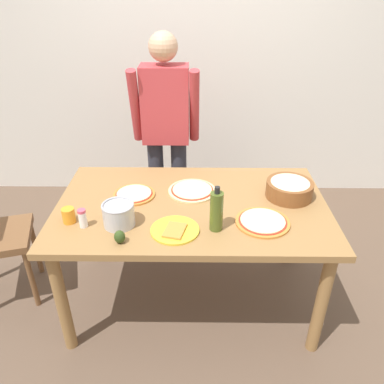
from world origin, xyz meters
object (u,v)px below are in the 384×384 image
(dining_table, at_px, (192,216))
(salt_shaker, at_px, (83,218))
(person_cook, at_px, (166,129))
(cup_orange, at_px, (69,215))
(avocado, at_px, (120,237))
(pizza_second_cooked, at_px, (263,222))
(popcorn_bowl, at_px, (289,188))
(pizza_cooked_on_tray, at_px, (134,194))
(olive_oil_bottle, at_px, (216,211))
(pizza_raw_on_board, at_px, (192,190))
(plate_with_slice, at_px, (175,230))
(steel_pot, at_px, (119,214))

(dining_table, relative_size, salt_shaker, 15.09)
(person_cook, height_order, cup_orange, person_cook)
(avocado, bearing_deg, pizza_second_cooked, 13.52)
(pizza_second_cooked, bearing_deg, popcorn_bowl, 55.10)
(person_cook, relative_size, cup_orange, 19.06)
(pizza_cooked_on_tray, distance_m, olive_oil_bottle, 0.60)
(dining_table, bearing_deg, pizza_cooked_on_tray, 165.88)
(dining_table, xyz_separation_m, pizza_raw_on_board, (0.00, 0.14, 0.10))
(salt_shaker, distance_m, avocado, 0.26)
(plate_with_slice, distance_m, cup_orange, 0.59)
(person_cook, relative_size, olive_oil_bottle, 6.33)
(popcorn_bowl, relative_size, salt_shaker, 2.64)
(dining_table, height_order, pizza_second_cooked, pizza_second_cooked)
(dining_table, distance_m, person_cook, 0.83)
(popcorn_bowl, height_order, cup_orange, popcorn_bowl)
(salt_shaker, bearing_deg, person_cook, 69.19)
(pizza_second_cooked, bearing_deg, cup_orange, -179.99)
(cup_orange, bearing_deg, pizza_raw_on_board, 26.87)
(plate_with_slice, height_order, avocado, avocado)
(pizza_raw_on_board, distance_m, salt_shaker, 0.70)
(pizza_raw_on_board, relative_size, pizza_second_cooked, 1.00)
(cup_orange, bearing_deg, person_cook, 63.91)
(person_cook, height_order, pizza_cooked_on_tray, person_cook)
(dining_table, relative_size, avocado, 22.86)
(dining_table, distance_m, avocado, 0.54)
(olive_oil_bottle, xyz_separation_m, steel_pot, (-0.52, 0.03, -0.05))
(popcorn_bowl, bearing_deg, steel_pot, -162.51)
(person_cook, relative_size, popcorn_bowl, 5.79)
(person_cook, distance_m, cup_orange, 1.07)
(pizza_raw_on_board, distance_m, steel_pot, 0.53)
(pizza_raw_on_board, bearing_deg, pizza_second_cooked, -41.16)
(person_cook, bearing_deg, plate_with_slice, -83.72)
(dining_table, bearing_deg, steel_pot, -150.62)
(dining_table, relative_size, pizza_second_cooked, 5.39)
(dining_table, height_order, steel_pot, steel_pot)
(olive_oil_bottle, bearing_deg, popcorn_bowl, 36.84)
(pizza_cooked_on_tray, bearing_deg, avocado, -90.46)
(pizza_raw_on_board, distance_m, olive_oil_bottle, 0.43)
(popcorn_bowl, bearing_deg, pizza_raw_on_board, 174.97)
(dining_table, bearing_deg, plate_with_slice, -107.25)
(cup_orange, bearing_deg, avocado, -30.15)
(pizza_cooked_on_tray, xyz_separation_m, salt_shaker, (-0.22, -0.33, 0.04))
(pizza_raw_on_board, xyz_separation_m, pizza_second_cooked, (0.39, -0.34, 0.00))
(olive_oil_bottle, bearing_deg, pizza_raw_on_board, 108.18)
(popcorn_bowl, xyz_separation_m, olive_oil_bottle, (-0.46, -0.34, 0.05))
(olive_oil_bottle, distance_m, salt_shaker, 0.71)
(pizza_raw_on_board, height_order, salt_shaker, salt_shaker)
(dining_table, bearing_deg, pizza_second_cooked, -27.06)
(olive_oil_bottle, bearing_deg, cup_orange, 175.99)
(pizza_second_cooked, bearing_deg, pizza_raw_on_board, 138.84)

